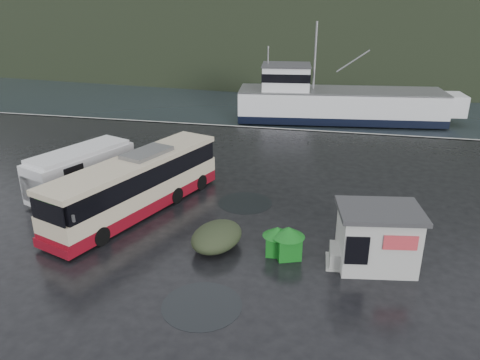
% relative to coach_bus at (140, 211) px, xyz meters
% --- Properties ---
extents(ground, '(160.00, 160.00, 0.00)m').
position_rel_coach_bus_xyz_m(ground, '(2.96, -1.85, 0.00)').
color(ground, black).
rests_on(ground, ground).
extents(harbor_water, '(300.00, 180.00, 0.02)m').
position_rel_coach_bus_xyz_m(harbor_water, '(2.96, 108.15, 0.00)').
color(harbor_water, black).
rests_on(harbor_water, ground).
extents(quay_edge, '(160.00, 0.60, 1.50)m').
position_rel_coach_bus_xyz_m(quay_edge, '(2.96, 18.15, 0.00)').
color(quay_edge, '#999993').
rests_on(quay_edge, ground).
extents(headland, '(780.00, 540.00, 570.00)m').
position_rel_coach_bus_xyz_m(headland, '(12.96, 248.15, 0.00)').
color(headland, black).
rests_on(headland, ground).
extents(coach_bus, '(6.52, 11.71, 3.22)m').
position_rel_coach_bus_xyz_m(coach_bus, '(0.00, 0.00, 0.00)').
color(coach_bus, beige).
rests_on(coach_bus, ground).
extents(white_van, '(4.50, 6.94, 2.75)m').
position_rel_coach_bus_xyz_m(white_van, '(-4.22, 1.61, 0.00)').
color(white_van, white).
rests_on(white_van, ground).
extents(waste_bin_left, '(1.39, 1.39, 1.50)m').
position_rel_coach_bus_xyz_m(waste_bin_left, '(8.51, -3.09, 0.00)').
color(waste_bin_left, '#126719').
rests_on(waste_bin_left, ground).
extents(waste_bin_right, '(1.02, 1.02, 1.36)m').
position_rel_coach_bus_xyz_m(waste_bin_right, '(8.00, -2.92, 0.00)').
color(waste_bin_right, '#126719').
rests_on(waste_bin_right, ground).
extents(dome_tent, '(2.86, 3.43, 1.16)m').
position_rel_coach_bus_xyz_m(dome_tent, '(5.18, -2.98, 0.00)').
color(dome_tent, '#2A331E').
rests_on(dome_tent, ground).
extents(ticket_kiosk, '(3.83, 3.13, 2.72)m').
position_rel_coach_bus_xyz_m(ticket_kiosk, '(12.31, -2.98, 0.00)').
color(ticket_kiosk, '#BABAB5').
rests_on(ticket_kiosk, ground).
extents(jersey_barrier_a, '(0.83, 1.54, 0.75)m').
position_rel_coach_bus_xyz_m(jersey_barrier_a, '(10.60, -3.18, 0.00)').
color(jersey_barrier_a, '#999993').
rests_on(jersey_barrier_a, ground).
extents(jersey_barrier_b, '(0.89, 1.60, 0.77)m').
position_rel_coach_bus_xyz_m(jersey_barrier_b, '(13.43, -3.10, 0.00)').
color(jersey_barrier_b, '#999993').
rests_on(jersey_barrier_b, ground).
extents(fishing_trawler, '(25.14, 8.15, 9.87)m').
position_rel_coach_bus_xyz_m(fishing_trawler, '(10.34, 27.76, 0.00)').
color(fishing_trawler, white).
rests_on(fishing_trawler, ground).
extents(puddles, '(12.42, 14.26, 0.01)m').
position_rel_coach_bus_xyz_m(puddles, '(3.01, -4.44, 0.01)').
color(puddles, black).
rests_on(puddles, ground).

